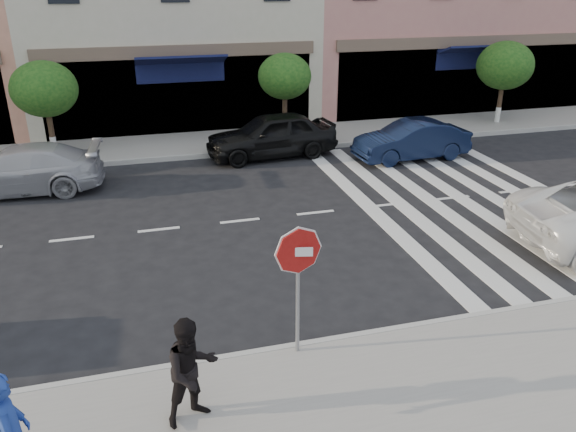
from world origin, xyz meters
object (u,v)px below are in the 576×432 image
object	(u,v)px
car_far_right	(411,140)
car_far_mid	(271,135)
walker	(192,371)
car_far_left	(19,170)
stop_sign	(298,262)

from	to	relation	value
car_far_right	car_far_mid	bearing A→B (deg)	-112.58
walker	car_far_left	world-z (taller)	walker
car_far_mid	walker	bearing A→B (deg)	-24.46
car_far_right	stop_sign	bearing A→B (deg)	-39.58
stop_sign	car_far_mid	world-z (taller)	stop_sign
stop_sign	walker	bearing A→B (deg)	-136.20
walker	car_far_right	world-z (taller)	walker
stop_sign	car_far_right	bearing A→B (deg)	67.66
walker	car_far_mid	distance (m)	12.44
car_far_mid	car_far_right	xyz separation A→B (m)	(4.43, -1.49, -0.11)
stop_sign	car_far_right	size ratio (longest dim) A/B	0.57
stop_sign	car_far_mid	distance (m)	11.03
walker	car_far_left	distance (m)	11.01
car_far_mid	car_far_right	size ratio (longest dim) A/B	1.14
car_far_left	walker	bearing A→B (deg)	23.40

